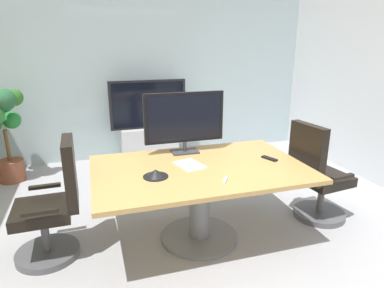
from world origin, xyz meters
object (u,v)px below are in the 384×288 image
(office_chair_left, at_px, (54,210))
(wall_display_unit, at_px, (149,134))
(remote_control, at_px, (269,158))
(conference_phone, at_px, (156,174))
(office_chair_right, at_px, (316,180))
(conference_table, at_px, (200,185))
(potted_plant, at_px, (4,125))
(tv_monitor, at_px, (184,119))

(office_chair_left, relative_size, wall_display_unit, 0.83)
(remote_control, bearing_deg, conference_phone, 162.60)
(office_chair_right, distance_m, remote_control, 0.67)
(remote_control, bearing_deg, wall_display_unit, 85.48)
(conference_table, height_order, potted_plant, potted_plant)
(conference_table, xyz_separation_m, remote_control, (0.73, -0.01, 0.19))
(tv_monitor, distance_m, remote_control, 0.95)
(tv_monitor, bearing_deg, conference_table, -87.37)
(office_chair_left, bearing_deg, office_chair_right, 85.73)
(tv_monitor, height_order, conference_phone, tv_monitor)
(potted_plant, bearing_deg, remote_control, -37.31)
(tv_monitor, bearing_deg, office_chair_right, -18.66)
(tv_monitor, xyz_separation_m, conference_phone, (-0.42, -0.57, -0.33))
(office_chair_right, xyz_separation_m, conference_phone, (-1.77, -0.12, 0.33))
(conference_table, height_order, remote_control, remote_control)
(office_chair_left, bearing_deg, tv_monitor, 102.60)
(office_chair_right, height_order, tv_monitor, tv_monitor)
(conference_table, bearing_deg, tv_monitor, 92.63)
(tv_monitor, distance_m, wall_display_unit, 2.06)
(office_chair_left, height_order, conference_phone, office_chair_left)
(wall_display_unit, distance_m, potted_plant, 2.06)
(office_chair_left, bearing_deg, remote_control, 84.69)
(office_chair_left, bearing_deg, conference_phone, 72.98)
(remote_control, bearing_deg, potted_plant, 119.96)
(conference_phone, bearing_deg, conference_table, 14.80)
(conference_table, height_order, tv_monitor, tv_monitor)
(wall_display_unit, bearing_deg, conference_table, -88.45)
(office_chair_right, xyz_separation_m, tv_monitor, (-1.35, 0.45, 0.66))
(wall_display_unit, bearing_deg, potted_plant, -171.99)
(office_chair_left, distance_m, office_chair_right, 2.66)
(tv_monitor, xyz_separation_m, remote_control, (0.75, -0.46, -0.35))
(office_chair_right, bearing_deg, wall_display_unit, 22.90)
(wall_display_unit, distance_m, remote_control, 2.56)
(conference_table, bearing_deg, wall_display_unit, 91.55)
(conference_table, xyz_separation_m, office_chair_left, (-1.33, 0.13, -0.12))
(potted_plant, bearing_deg, office_chair_right, -32.02)
(office_chair_right, bearing_deg, remote_control, 83.72)
(wall_display_unit, xyz_separation_m, potted_plant, (-2.00, -0.28, 0.36))
(office_chair_left, xyz_separation_m, remote_control, (2.05, -0.14, 0.31))
(wall_display_unit, relative_size, potted_plant, 1.00)
(office_chair_left, distance_m, wall_display_unit, 2.60)
(conference_phone, bearing_deg, potted_plant, 125.96)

